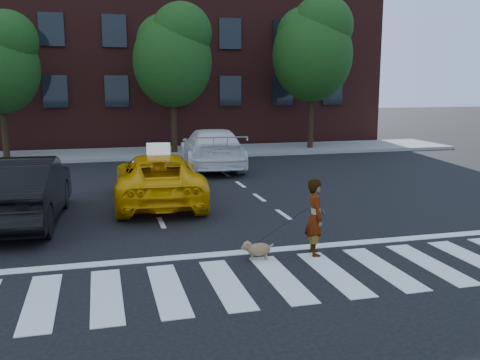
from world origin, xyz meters
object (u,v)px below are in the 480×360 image
(tree_right, at_px, (313,45))
(black_sedan, at_px, (22,190))
(dog, at_px, (256,249))
(taxi, at_px, (158,178))
(white_suv, at_px, (212,148))
(tree_mid, at_px, (173,52))
(tree_left, at_px, (0,59))
(woman, at_px, (315,217))

(tree_right, bearing_deg, black_sedan, -136.48)
(tree_right, height_order, dog, tree_right)
(taxi, distance_m, white_suv, 6.48)
(black_sedan, height_order, white_suv, black_sedan)
(taxi, bearing_deg, tree_right, -127.74)
(tree_mid, bearing_deg, tree_left, 180.00)
(tree_left, relative_size, woman, 4.21)
(black_sedan, bearing_deg, tree_mid, -111.23)
(tree_left, bearing_deg, dog, -66.70)
(dog, bearing_deg, woman, 13.68)
(black_sedan, bearing_deg, taxi, -153.26)
(dog, bearing_deg, tree_right, 78.52)
(dog, bearing_deg, tree_left, 127.56)
(taxi, bearing_deg, tree_left, -58.35)
(tree_left, xyz_separation_m, black_sedan, (2.09, -11.79, -3.60))
(black_sedan, distance_m, white_suv, 9.66)
(tree_left, relative_size, tree_mid, 0.92)
(taxi, height_order, black_sedan, black_sedan)
(tree_left, height_order, black_sedan, tree_left)
(woman, distance_m, dog, 1.33)
(black_sedan, bearing_deg, white_suv, -127.09)
(tree_left, relative_size, taxi, 1.27)
(tree_right, xyz_separation_m, woman, (-6.45, -15.90, -4.49))
(black_sedan, bearing_deg, dog, 142.68)
(tree_left, distance_m, tree_mid, 7.51)
(tree_mid, bearing_deg, dog, -92.37)
(tree_right, relative_size, dog, 11.99)
(white_suv, relative_size, woman, 3.60)
(tree_mid, distance_m, taxi, 11.26)
(tree_mid, height_order, woman, tree_mid)
(tree_left, height_order, woman, tree_left)
(tree_mid, bearing_deg, black_sedan, -114.67)
(tree_left, xyz_separation_m, woman, (8.05, -15.90, -3.67))
(white_suv, xyz_separation_m, woman, (-0.31, -11.45, -0.03))
(dog, bearing_deg, black_sedan, 153.51)
(tree_right, relative_size, taxi, 1.50)
(white_suv, height_order, dog, white_suv)
(tree_mid, height_order, dog, tree_mid)
(tree_left, bearing_deg, tree_right, -0.00)
(tree_left, bearing_deg, black_sedan, -79.96)
(taxi, xyz_separation_m, black_sedan, (-3.48, -1.50, 0.12))
(tree_left, height_order, tree_mid, tree_mid)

